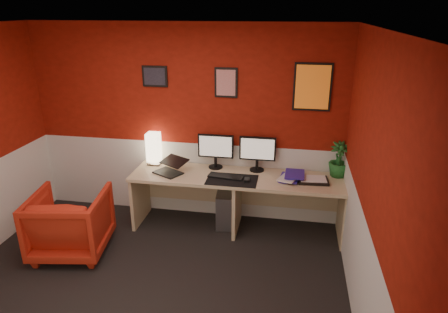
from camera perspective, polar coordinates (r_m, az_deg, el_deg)
ground at (r=4.22m, az=-11.56°, el=-18.86°), size 4.00×3.50×0.01m
ceiling at (r=3.28m, az=-14.79°, el=17.26°), size 4.00×3.50×0.01m
wall_back at (r=5.13m, az=-5.57°, el=4.63°), size 4.00×0.01×2.50m
wall_right at (r=3.37m, az=20.38°, el=-5.41°), size 0.01×3.50×2.50m
wainscot_back at (r=5.38m, az=-5.31°, el=-3.09°), size 4.00×0.01×1.00m
wainscot_right at (r=3.75m, az=18.84°, el=-15.78°), size 0.01×3.50×1.00m
desk at (r=5.00m, az=1.86°, el=-6.66°), size 2.60×0.65×0.73m
shoji_lamp at (r=5.22m, az=-10.02°, el=1.01°), size 0.16×0.16×0.40m
laptop at (r=4.92m, az=-8.07°, el=-1.23°), size 0.40×0.36×0.22m
monitor_left at (r=4.99m, az=-1.23°, el=1.50°), size 0.45×0.06×0.58m
monitor_right at (r=4.92m, az=4.81°, el=1.13°), size 0.45×0.06×0.58m
desk_mat at (r=4.73m, az=1.16°, el=-3.35°), size 0.60×0.38×0.01m
keyboard at (r=4.79m, az=0.23°, el=-2.86°), size 0.44×0.20×0.02m
mouse at (r=4.69m, az=3.29°, el=-3.35°), size 0.07×0.10×0.03m
book_bottom at (r=4.82m, az=7.99°, el=-2.93°), size 0.27×0.33×0.03m
book_middle at (r=4.78m, az=8.13°, el=-2.84°), size 0.28×0.32×0.02m
book_top at (r=4.80m, az=8.72°, el=-2.45°), size 0.23×0.31×0.03m
zen_tray at (r=4.80m, az=12.61°, el=-3.34°), size 0.37×0.28×0.03m
potted_plant at (r=4.95m, az=16.15°, el=-0.43°), size 0.26×0.26×0.43m
pc_tower at (r=5.19m, az=0.12°, el=-7.29°), size 0.24×0.47×0.45m
armchair at (r=4.88m, az=-21.10°, el=-8.81°), size 0.91×0.93×0.74m
art_left at (r=5.09m, az=-9.86°, el=11.24°), size 0.32×0.02×0.26m
art_center at (r=4.87m, az=0.30°, el=10.53°), size 0.28×0.02×0.36m
art_right at (r=4.81m, az=12.54°, el=9.67°), size 0.44×0.02×0.56m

